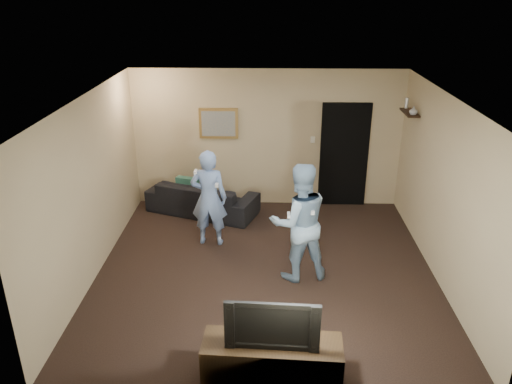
{
  "coord_description": "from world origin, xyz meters",
  "views": [
    {
      "loc": [
        0.03,
        -6.48,
        4.02
      ],
      "look_at": [
        -0.15,
        0.3,
        1.15
      ],
      "focal_mm": 35.0,
      "sensor_mm": 36.0,
      "label": 1
    }
  ],
  "objects_px": {
    "television": "(273,321)",
    "wii_player_right": "(299,222)",
    "tv_console": "(272,362)",
    "sofa": "(203,198)",
    "wii_player_left": "(209,198)"
  },
  "relations": [
    {
      "from": "sofa",
      "to": "wii_player_right",
      "type": "bearing_deg",
      "value": 147.56
    },
    {
      "from": "wii_player_left",
      "to": "wii_player_right",
      "type": "xyz_separation_m",
      "value": [
        1.39,
        -0.99,
        0.07
      ]
    },
    {
      "from": "wii_player_right",
      "to": "wii_player_left",
      "type": "bearing_deg",
      "value": 144.63
    },
    {
      "from": "sofa",
      "to": "television",
      "type": "relative_size",
      "value": 2.08
    },
    {
      "from": "sofa",
      "to": "television",
      "type": "distance_m",
      "value": 4.51
    },
    {
      "from": "tv_console",
      "to": "wii_player_left",
      "type": "xyz_separation_m",
      "value": [
        -1.01,
        3.11,
        0.56
      ]
    },
    {
      "from": "tv_console",
      "to": "wii_player_left",
      "type": "bearing_deg",
      "value": 111.09
    },
    {
      "from": "television",
      "to": "wii_player_right",
      "type": "distance_m",
      "value": 2.16
    },
    {
      "from": "sofa",
      "to": "tv_console",
      "type": "xyz_separation_m",
      "value": [
        1.28,
        -4.29,
        -0.05
      ]
    },
    {
      "from": "tv_console",
      "to": "wii_player_right",
      "type": "bearing_deg",
      "value": 82.83
    },
    {
      "from": "sofa",
      "to": "tv_console",
      "type": "height_order",
      "value": "sofa"
    },
    {
      "from": "tv_console",
      "to": "wii_player_right",
      "type": "xyz_separation_m",
      "value": [
        0.38,
        2.12,
        0.63
      ]
    },
    {
      "from": "sofa",
      "to": "wii_player_right",
      "type": "relative_size",
      "value": 1.15
    },
    {
      "from": "tv_console",
      "to": "television",
      "type": "bearing_deg",
      "value": 3.1
    },
    {
      "from": "television",
      "to": "wii_player_right",
      "type": "xyz_separation_m",
      "value": [
        0.38,
        2.12,
        0.09
      ]
    }
  ]
}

